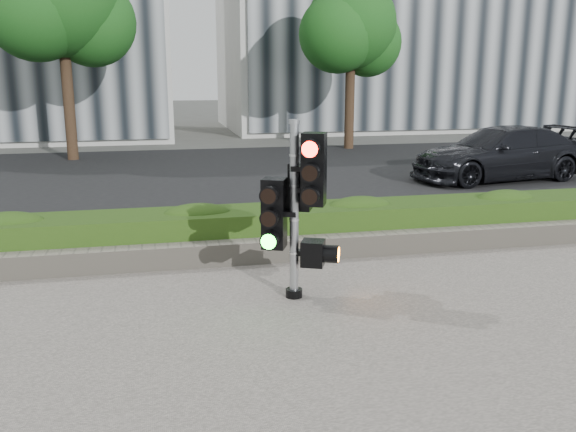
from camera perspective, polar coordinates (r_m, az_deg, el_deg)
The scene contains 11 objects.
ground at distance 7.69m, azimuth 2.15°, elevation -8.50°, with size 120.00×120.00×0.00m, color #51514C.
sidewalk at distance 5.54m, azimuth 8.94°, elevation -17.65°, with size 16.00×11.00×0.03m, color #9E9389.
road at distance 17.24m, azimuth -6.19°, elevation 3.69°, with size 60.00×13.00×0.02m, color black.
curb at distance 10.59m, azimuth -2.10°, elevation -2.02°, with size 60.00×0.25×0.12m, color gray.
stone_wall at distance 9.37m, azimuth -0.74°, elevation -3.16°, with size 12.00×0.32×0.34m, color gray.
hedge at distance 9.94m, azimuth -1.50°, elevation -1.19°, with size 12.00×1.00×0.68m, color #4C7022.
building_right at distance 34.53m, azimuth 9.97°, elevation 18.29°, with size 18.00×10.00×12.00m, color #B7B7B2.
tree_left at distance 21.75m, azimuth -20.53°, elevation 18.24°, with size 4.61×4.03×7.34m.
tree_right at distance 23.67m, azimuth 5.87°, elevation 17.13°, with size 4.10×3.58×6.53m.
traffic_signal at distance 7.60m, azimuth 0.86°, elevation 1.38°, with size 0.84×0.72×2.27m.
car_dark at distance 17.47m, azimuth 19.17°, elevation 5.56°, with size 2.00×4.92×1.43m, color black.
Camera 1 is at (-1.81, -6.91, 2.84)m, focal length 38.00 mm.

